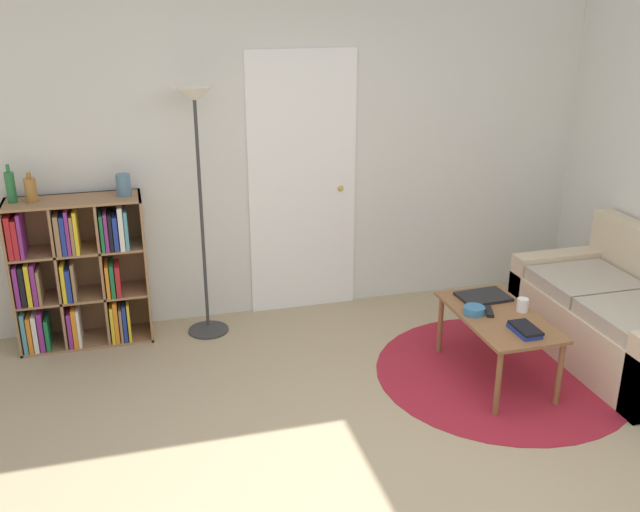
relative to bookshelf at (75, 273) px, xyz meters
The scene contains 15 objects.
ground_plane 2.93m from the bookshelf, 53.40° to the right, with size 14.00×14.00×0.00m, color tan.
wall_back 1.89m from the bookshelf, ahead, with size 7.64×0.11×2.60m.
rug 3.05m from the bookshelf, 24.39° to the right, with size 1.69×1.69×0.01m.
bookshelf is the anchor object (origin of this frame).
floor_lamp 1.30m from the bookshelf, ahead, with size 0.30×0.30×1.82m.
couch 3.88m from the bookshelf, 18.81° to the right, with size 0.83×1.52×0.84m.
coffee_table 2.95m from the bookshelf, 25.43° to the right, with size 0.50×0.91×0.45m.
laptop 2.87m from the bookshelf, 20.29° to the right, with size 0.35×0.26×0.02m.
bowl 2.79m from the bookshelf, 25.74° to the right, with size 0.14×0.14×0.05m.
book_stack_on_table 3.10m from the bookshelf, 29.85° to the right, with size 0.13×0.22×0.04m.
cup 3.10m from the bookshelf, 23.91° to the right, with size 0.07×0.07×0.09m.
remote 2.88m from the bookshelf, 25.08° to the right, with size 0.09×0.16×0.02m.
bottle_left 0.74m from the bookshelf, behind, with size 0.06×0.06×0.26m.
bottle_middle 0.66m from the bookshelf, behind, with size 0.08×0.08×0.21m.
vase_on_shelf 0.73m from the bookshelf, ahead, with size 0.10×0.10×0.15m.
Camera 1 is at (-1.27, -2.68, 2.42)m, focal length 40.00 mm.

